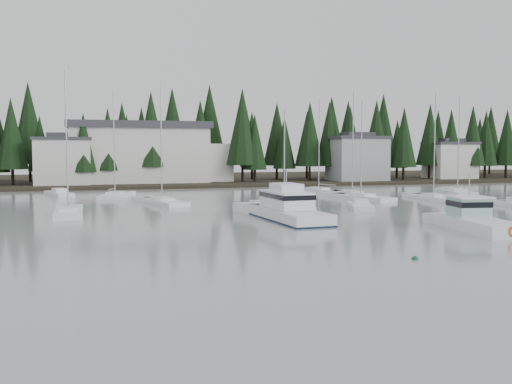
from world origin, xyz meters
TOP-DOWN VIEW (x-y plane):
  - ground at (0.00, 0.00)m, footprint 260.00×260.00m
  - far_shore_land at (0.00, 97.00)m, footprint 240.00×54.00m
  - conifer_treeline at (0.00, 86.00)m, footprint 200.00×22.00m
  - house_west at (-18.00, 79.00)m, footprint 9.54×7.42m
  - house_east_a at (36.00, 78.00)m, footprint 10.60×8.48m
  - house_east_b at (58.00, 80.00)m, footprint 9.54×7.42m
  - harbor_inn at (-2.96, 82.34)m, footprint 29.50×11.50m
  - cabin_cruiser_center at (3.99, 25.56)m, footprint 4.49×12.00m
  - lobster_boat_teal at (16.00, 15.07)m, footprint 4.37×9.34m
  - sailboat_0 at (20.11, 43.80)m, footprint 5.55×10.52m
  - sailboat_2 at (6.87, 35.23)m, footprint 3.89×9.59m
  - sailboat_3 at (28.61, 40.49)m, footprint 3.19×10.45m
  - sailboat_4 at (-10.25, 55.06)m, footprint 4.94×8.62m
  - sailboat_5 at (19.36, 56.34)m, footprint 5.66×9.04m
  - sailboat_6 at (37.62, 48.32)m, footprint 5.31×9.55m
  - sailboat_9 at (-15.29, 35.07)m, footprint 2.92×9.60m
  - sailboat_11 at (-5.24, 44.19)m, footprint 5.44×10.24m
  - sailboat_12 at (21.20, 48.60)m, footprint 3.09×10.05m
  - runabout_1 at (14.76, 32.95)m, footprint 4.12×6.88m
  - runabout_3 at (-17.59, 60.35)m, footprint 4.30×7.02m
  - mooring_buoy_green at (4.96, 5.87)m, footprint 0.40×0.40m

SIDE VIEW (x-z plane):
  - ground at x=0.00m, z-range 0.00..0.00m
  - far_shore_land at x=0.00m, z-range -0.50..0.50m
  - conifer_treeline at x=0.00m, z-range -10.00..10.00m
  - mooring_buoy_green at x=4.96m, z-range -0.20..0.20m
  - sailboat_2 at x=6.87m, z-range -5.53..5.63m
  - sailboat_0 at x=20.11m, z-range -6.59..6.72m
  - sailboat_3 at x=28.61m, z-range -6.97..7.13m
  - sailboat_11 at x=-5.24m, z-range -7.17..7.33m
  - sailboat_6 at x=37.62m, z-range -7.24..7.41m
  - sailboat_12 at x=21.20m, z-range -7.33..7.50m
  - sailboat_9 at x=-15.29m, z-range -7.33..7.50m
  - sailboat_5 at x=19.36m, z-range -7.11..7.29m
  - sailboat_4 at x=-10.25m, z-range -7.27..7.45m
  - runabout_1 at x=14.76m, z-range -0.58..0.84m
  - runabout_3 at x=-17.59m, z-range -0.58..0.84m
  - lobster_boat_teal at x=16.00m, z-range -1.90..3.09m
  - cabin_cruiser_center at x=3.99m, z-range -1.77..3.29m
  - house_east_b at x=58.00m, z-range 0.28..8.53m
  - house_west at x=-18.00m, z-range 0.28..9.03m
  - house_east_a at x=36.00m, z-range 0.28..9.53m
  - harbor_inn at x=-2.96m, z-range 0.33..11.23m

